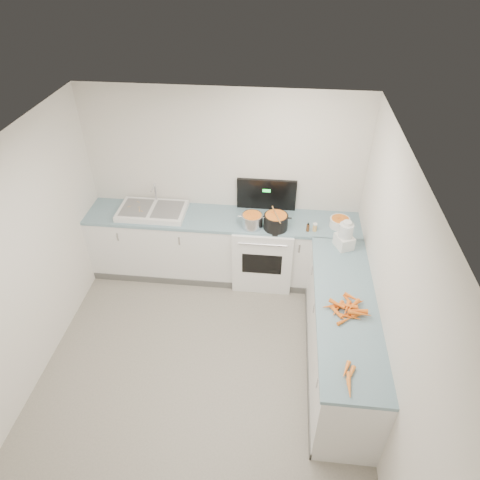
# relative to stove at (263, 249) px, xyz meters

# --- Properties ---
(floor) EXTENTS (3.50, 4.00, 0.00)m
(floor) POSITION_rel_stove_xyz_m (-0.55, -1.69, -0.47)
(floor) COLOR gray
(floor) RESTS_ON ground
(ceiling) EXTENTS (3.50, 4.00, 0.00)m
(ceiling) POSITION_rel_stove_xyz_m (-0.55, -1.69, 2.03)
(ceiling) COLOR silver
(ceiling) RESTS_ON ground
(wall_back) EXTENTS (3.50, 0.00, 2.50)m
(wall_back) POSITION_rel_stove_xyz_m (-0.55, 0.31, 0.78)
(wall_back) COLOR silver
(wall_back) RESTS_ON ground
(wall_left) EXTENTS (0.00, 4.00, 2.50)m
(wall_left) POSITION_rel_stove_xyz_m (-2.30, -1.69, 0.78)
(wall_left) COLOR silver
(wall_left) RESTS_ON ground
(wall_right) EXTENTS (0.00, 4.00, 2.50)m
(wall_right) POSITION_rel_stove_xyz_m (1.20, -1.69, 0.78)
(wall_right) COLOR silver
(wall_right) RESTS_ON ground
(counter_back) EXTENTS (3.50, 0.62, 0.94)m
(counter_back) POSITION_rel_stove_xyz_m (-0.55, 0.01, -0.00)
(counter_back) COLOR white
(counter_back) RESTS_ON ground
(counter_right) EXTENTS (0.62, 2.20, 0.94)m
(counter_right) POSITION_rel_stove_xyz_m (0.90, -1.39, -0.00)
(counter_right) COLOR white
(counter_right) RESTS_ON ground
(stove) EXTENTS (0.76, 0.65, 1.36)m
(stove) POSITION_rel_stove_xyz_m (0.00, 0.00, 0.00)
(stove) COLOR white
(stove) RESTS_ON ground
(sink) EXTENTS (0.86, 0.52, 0.31)m
(sink) POSITION_rel_stove_xyz_m (-1.45, 0.02, 0.50)
(sink) COLOR white
(sink) RESTS_ON counter_back
(steel_pot) EXTENTS (0.31, 0.31, 0.19)m
(steel_pot) POSITION_rel_stove_xyz_m (-0.15, -0.15, 0.54)
(steel_pot) COLOR silver
(steel_pot) RESTS_ON stove
(black_pot) EXTENTS (0.36, 0.36, 0.21)m
(black_pot) POSITION_rel_stove_xyz_m (0.14, -0.15, 0.55)
(black_pot) COLOR black
(black_pot) RESTS_ON stove
(wooden_spoon) EXTENTS (0.13, 0.36, 0.02)m
(wooden_spoon) POSITION_rel_stove_xyz_m (0.14, -0.15, 0.67)
(wooden_spoon) COLOR #AD7A47
(wooden_spoon) RESTS_ON black_pot
(mixing_bowl) EXTENTS (0.25, 0.25, 0.11)m
(mixing_bowl) POSITION_rel_stove_xyz_m (0.93, -0.03, 0.52)
(mixing_bowl) COLOR white
(mixing_bowl) RESTS_ON counter_back
(extract_bottle) EXTENTS (0.04, 0.04, 0.09)m
(extract_bottle) POSITION_rel_stove_xyz_m (0.53, -0.17, 0.51)
(extract_bottle) COLOR #593319
(extract_bottle) RESTS_ON counter_back
(spice_jar) EXTENTS (0.05, 0.05, 0.09)m
(spice_jar) POSITION_rel_stove_xyz_m (0.62, -0.16, 0.51)
(spice_jar) COLOR #E5B266
(spice_jar) RESTS_ON counter_back
(food_processor) EXTENTS (0.24, 0.26, 0.35)m
(food_processor) POSITION_rel_stove_xyz_m (0.94, -0.44, 0.62)
(food_processor) COLOR white
(food_processor) RESTS_ON counter_right
(carrot_pile) EXTENTS (0.45, 0.41, 0.09)m
(carrot_pile) POSITION_rel_stove_xyz_m (0.89, -1.48, 0.50)
(carrot_pile) COLOR orange
(carrot_pile) RESTS_ON counter_right
(peeled_carrots) EXTENTS (0.13, 0.35, 0.04)m
(peeled_carrots) POSITION_rel_stove_xyz_m (0.83, -2.26, 0.49)
(peeled_carrots) COLOR orange
(peeled_carrots) RESTS_ON counter_right
(peelings) EXTENTS (0.24, 0.24, 0.01)m
(peelings) POSITION_rel_stove_xyz_m (-1.67, 0.02, 0.54)
(peelings) COLOR tan
(peelings) RESTS_ON sink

